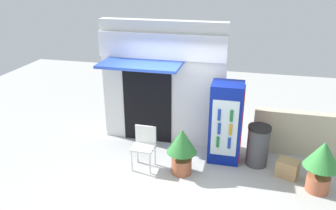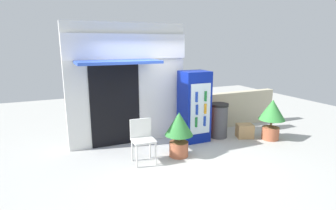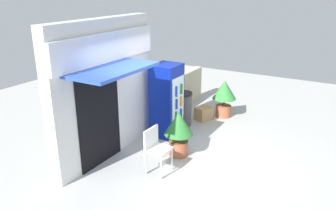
{
  "view_description": "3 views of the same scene",
  "coord_description": "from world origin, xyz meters",
  "views": [
    {
      "loc": [
        1.37,
        -5.6,
        3.94
      ],
      "look_at": [
        -0.13,
        0.67,
        1.32
      ],
      "focal_mm": 36.18,
      "sensor_mm": 36.0,
      "label": 1
    },
    {
      "loc": [
        -2.23,
        -4.7,
        2.43
      ],
      "look_at": [
        0.21,
        0.77,
        1.05
      ],
      "focal_mm": 28.93,
      "sensor_mm": 36.0,
      "label": 2
    },
    {
      "loc": [
        -5.48,
        -2.8,
        3.49
      ],
      "look_at": [
        0.24,
        0.53,
        1.11
      ],
      "focal_mm": 35.79,
      "sensor_mm": 36.0,
      "label": 3
    }
  ],
  "objects": [
    {
      "name": "trash_bin",
      "position": [
        1.75,
        0.98,
        0.45
      ],
      "size": [
        0.48,
        0.48,
        0.9
      ],
      "color": "#47474C",
      "rests_on": "ground"
    },
    {
      "name": "ground",
      "position": [
        0.0,
        0.0,
        0.0
      ],
      "size": [
        16.0,
        16.0,
        0.0
      ],
      "primitive_type": "plane",
      "color": "#B2B2AD"
    },
    {
      "name": "storefront_building",
      "position": [
        -0.51,
        1.6,
        1.5
      ],
      "size": [
        2.89,
        1.16,
        2.89
      ],
      "color": "silver",
      "rests_on": "ground"
    },
    {
      "name": "stone_boundary_wall",
      "position": [
        2.89,
        1.66,
        0.51
      ],
      "size": [
        2.5,
        0.22,
        1.02
      ],
      "primitive_type": "cube",
      "color": "beige",
      "rests_on": "ground"
    },
    {
      "name": "drink_cooler",
      "position": [
        1.05,
        1.04,
        0.88
      ],
      "size": [
        0.69,
        0.66,
        1.76
      ],
      "color": "navy",
      "rests_on": "ground"
    },
    {
      "name": "potted_plant_near_shop",
      "position": [
        0.25,
        0.28,
        0.61
      ],
      "size": [
        0.61,
        0.61,
        0.99
      ],
      "color": "#AD5B3D",
      "rests_on": "ground"
    },
    {
      "name": "potted_plant_curbside",
      "position": [
        2.88,
        0.28,
        0.65
      ],
      "size": [
        0.66,
        0.66,
        1.04
      ],
      "color": "#AD5B3D",
      "rests_on": "ground"
    },
    {
      "name": "plastic_chair",
      "position": [
        -0.56,
        0.35,
        0.54
      ],
      "size": [
        0.46,
        0.42,
        0.9
      ],
      "color": "silver",
      "rests_on": "ground"
    },
    {
      "name": "cardboard_box",
      "position": [
        2.36,
        0.66,
        0.18
      ],
      "size": [
        0.5,
        0.45,
        0.36
      ],
      "primitive_type": "cube",
      "rotation": [
        0.0,
        0.0,
        -0.36
      ],
      "color": "tan",
      "rests_on": "ground"
    }
  ]
}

